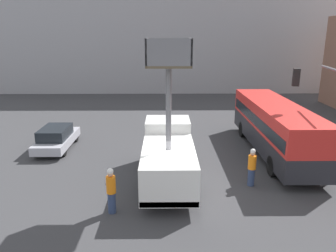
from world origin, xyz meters
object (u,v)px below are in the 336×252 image
at_px(parked_car_curbside, 56,138).
at_px(city_bus, 275,125).
at_px(utility_truck, 168,153).
at_px(road_worker_directing, 252,167).
at_px(traffic_light_pole, 336,98).
at_px(road_worker_near_truck, 111,190).

bearing_deg(parked_car_curbside, city_bus, -3.85).
relative_size(utility_truck, road_worker_directing, 3.69).
bearing_deg(traffic_light_pole, road_worker_directing, -155.18).
relative_size(road_worker_near_truck, parked_car_curbside, 0.44).
distance_m(city_bus, road_worker_near_truck, 11.12).
bearing_deg(parked_car_curbside, road_worker_near_truck, -58.97).
distance_m(traffic_light_pole, road_worker_directing, 5.98).
xyz_separation_m(traffic_light_pole, parked_car_curbside, (-15.68, 3.13, -3.09)).
bearing_deg(road_worker_directing, utility_truck, 143.57).
bearing_deg(road_worker_directing, city_bus, 32.01).
bearing_deg(utility_truck, traffic_light_pole, 10.91).
bearing_deg(traffic_light_pole, parked_car_curbside, 168.73).
distance_m(city_bus, traffic_light_pole, 3.78).
bearing_deg(utility_truck, city_bus, 31.33).
xyz_separation_m(utility_truck, road_worker_near_truck, (-2.32, -2.94, -0.51)).
distance_m(road_worker_directing, parked_car_curbside, 12.16).
relative_size(utility_truck, road_worker_near_truck, 3.53).
height_order(traffic_light_pole, road_worker_near_truck, traffic_light_pole).
bearing_deg(city_bus, road_worker_directing, 170.36).
bearing_deg(city_bus, road_worker_near_truck, 147.46).
height_order(city_bus, road_worker_directing, city_bus).
relative_size(road_worker_directing, parked_car_curbside, 0.42).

